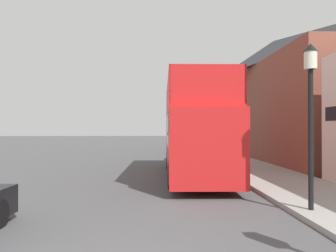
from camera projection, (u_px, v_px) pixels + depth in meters
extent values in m
plane|color=#4C4C4F|center=(139.00, 158.00, 24.83)|extent=(144.00, 144.00, 0.00)
cube|color=#999993|center=(231.00, 160.00, 22.13)|extent=(3.40, 108.00, 0.14)
cube|color=brown|center=(274.00, 115.00, 26.95)|extent=(6.00, 24.40, 6.59)
pyramid|color=#2D2D33|center=(273.00, 58.00, 26.99)|extent=(6.00, 24.40, 2.86)
cube|color=red|center=(195.00, 142.00, 14.95)|extent=(2.83, 9.78, 2.64)
cube|color=white|center=(196.00, 140.00, 14.46)|extent=(2.71, 5.42, 0.45)
cube|color=black|center=(195.00, 124.00, 14.95)|extent=(2.84, 9.01, 0.70)
cube|color=red|center=(195.00, 112.00, 14.96)|extent=(2.81, 9.01, 0.10)
cube|color=red|center=(168.00, 97.00, 14.95)|extent=(0.37, 8.92, 1.29)
cube|color=red|center=(221.00, 97.00, 14.98)|extent=(0.37, 8.92, 1.29)
cube|color=red|center=(208.00, 84.00, 10.53)|extent=(2.51, 0.15, 1.29)
cube|color=red|center=(188.00, 103.00, 18.75)|extent=(2.55, 1.44, 1.29)
cylinder|color=black|center=(169.00, 160.00, 17.93)|extent=(0.31, 0.99, 0.98)
cylinder|color=black|center=(210.00, 160.00, 17.96)|extent=(0.31, 0.99, 0.98)
cylinder|color=black|center=(172.00, 175.00, 12.11)|extent=(0.31, 0.99, 0.98)
cylinder|color=black|center=(232.00, 175.00, 12.14)|extent=(0.31, 0.99, 0.98)
cube|color=navy|center=(188.00, 152.00, 22.32)|extent=(1.94, 4.43, 0.82)
cube|color=black|center=(188.00, 142.00, 22.19)|extent=(1.66, 2.15, 0.54)
cylinder|color=black|center=(175.00, 154.00, 23.66)|extent=(0.22, 0.68, 0.68)
cylinder|color=black|center=(198.00, 154.00, 23.70)|extent=(0.22, 0.68, 0.68)
cylinder|color=black|center=(177.00, 158.00, 20.94)|extent=(0.22, 0.68, 0.68)
cylinder|color=black|center=(203.00, 158.00, 20.98)|extent=(0.22, 0.68, 0.68)
cylinder|color=black|center=(311.00, 139.00, 8.40)|extent=(0.13, 0.13, 3.61)
cylinder|color=silver|center=(311.00, 60.00, 8.41)|extent=(0.32, 0.32, 0.45)
cone|color=black|center=(310.00, 47.00, 8.42)|extent=(0.35, 0.35, 0.22)
cylinder|color=black|center=(237.00, 132.00, 16.11)|extent=(0.13, 0.13, 3.84)
cylinder|color=silver|center=(237.00, 88.00, 16.12)|extent=(0.32, 0.32, 0.45)
cone|color=black|center=(237.00, 82.00, 16.12)|extent=(0.35, 0.35, 0.22)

